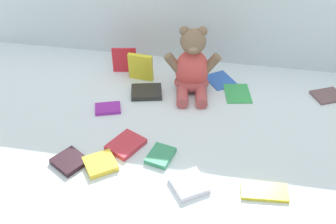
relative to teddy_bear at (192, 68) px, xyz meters
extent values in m
plane|color=silver|center=(-0.06, -0.19, -0.10)|extent=(3.20, 3.20, 0.00)
ellipsoid|color=#D84C47|center=(0.00, 0.01, -0.01)|extent=(0.14, 0.12, 0.17)
ellipsoid|color=#B24C4C|center=(0.00, 0.00, -0.07)|extent=(0.15, 0.13, 0.06)
sphere|color=#7A6047|center=(0.00, 0.00, 0.11)|extent=(0.11, 0.11, 0.10)
ellipsoid|color=#997C5E|center=(0.00, -0.03, 0.10)|extent=(0.04, 0.03, 0.03)
sphere|color=#7A6047|center=(-0.04, 0.01, 0.15)|extent=(0.04, 0.04, 0.04)
sphere|color=#7A6047|center=(0.03, 0.02, 0.15)|extent=(0.04, 0.04, 0.04)
cylinder|color=#7A6047|center=(-0.07, -0.01, 0.02)|extent=(0.08, 0.05, 0.09)
cylinder|color=#7A6047|center=(0.07, 0.02, 0.02)|extent=(0.08, 0.05, 0.09)
cylinder|color=#B24C4C|center=(-0.02, -0.09, -0.08)|extent=(0.06, 0.10, 0.04)
cylinder|color=#B24C4C|center=(0.05, -0.08, -0.08)|extent=(0.06, 0.10, 0.04)
cube|color=brown|center=(0.52, 0.04, -0.09)|extent=(0.13, 0.12, 0.01)
cube|color=#378E61|center=(-0.04, -0.40, -0.09)|extent=(0.09, 0.11, 0.02)
cube|color=#BF303C|center=(-0.17, -0.37, -0.09)|extent=(0.13, 0.14, 0.02)
cube|color=yellow|center=(-0.22, -0.47, -0.09)|extent=(0.13, 0.13, 0.02)
cube|color=gold|center=(0.28, -0.49, -0.09)|extent=(0.14, 0.08, 0.01)
cube|color=red|center=(-0.29, 0.08, -0.04)|extent=(0.10, 0.03, 0.11)
cube|color=blue|center=(0.11, 0.08, -0.09)|extent=(0.15, 0.15, 0.01)
cube|color=purple|center=(-0.29, -0.19, -0.09)|extent=(0.11, 0.09, 0.01)
cube|color=yellow|center=(-0.21, 0.04, -0.04)|extent=(0.10, 0.03, 0.12)
cube|color=white|center=(0.06, -0.51, -0.09)|extent=(0.13, 0.13, 0.02)
cube|color=#282623|center=(-0.17, -0.06, -0.09)|extent=(0.14, 0.12, 0.02)
cube|color=green|center=(0.18, 0.00, -0.09)|extent=(0.12, 0.14, 0.01)
cube|color=black|center=(-0.32, -0.48, -0.09)|extent=(0.13, 0.13, 0.02)
camera|label=1|loc=(0.15, -1.35, 0.84)|focal=44.41mm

